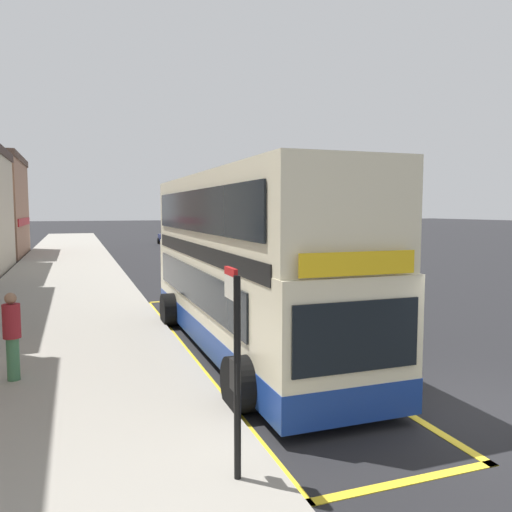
# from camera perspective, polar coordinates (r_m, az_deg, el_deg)

# --- Properties ---
(ground_plane) EXTENTS (260.00, 260.00, 0.00)m
(ground_plane) POSITION_cam_1_polar(r_m,az_deg,el_deg) (39.47, -10.22, 0.04)
(ground_plane) COLOR black
(pavement_near) EXTENTS (6.00, 76.00, 0.14)m
(pavement_near) POSITION_cam_1_polar(r_m,az_deg,el_deg) (38.94, -20.43, -0.17)
(pavement_near) COLOR gray
(pavement_near) RESTS_ON ground
(double_decker_bus) EXTENTS (3.20, 11.01, 4.40)m
(double_decker_bus) POSITION_cam_1_polar(r_m,az_deg,el_deg) (12.80, -1.40, -1.31)
(double_decker_bus) COLOR beige
(double_decker_bus) RESTS_ON ground
(bus_bay_markings) EXTENTS (2.97, 14.17, 0.01)m
(bus_bay_markings) POSITION_cam_1_polar(r_m,az_deg,el_deg) (13.32, -1.85, -10.07)
(bus_bay_markings) COLOR yellow
(bus_bay_markings) RESTS_ON ground
(bus_stop_sign) EXTENTS (0.09, 0.51, 2.66)m
(bus_stop_sign) POSITION_cam_1_polar(r_m,az_deg,el_deg) (6.45, -2.34, -11.14)
(bus_stop_sign) COLOR black
(bus_stop_sign) RESTS_ON pavement_near
(parked_car_navy_across) EXTENTS (2.09, 4.20, 1.62)m
(parked_car_navy_across) POSITION_cam_1_polar(r_m,az_deg,el_deg) (51.98, -9.70, 2.17)
(parked_car_navy_across) COLOR navy
(parked_car_navy_across) RESTS_ON ground
(parked_car_navy_behind) EXTENTS (2.09, 4.20, 1.62)m
(parked_car_navy_behind) POSITION_cam_1_polar(r_m,az_deg,el_deg) (41.89, -4.35, 1.50)
(parked_car_navy_behind) COLOR navy
(parked_car_navy_behind) RESTS_ON ground
(pedestrian_waiting_near_sign) EXTENTS (0.34, 0.34, 1.76)m
(pedestrian_waiting_near_sign) POSITION_cam_1_polar(r_m,az_deg,el_deg) (11.20, -25.82, -7.78)
(pedestrian_waiting_near_sign) COLOR #3F724C
(pedestrian_waiting_near_sign) RESTS_ON pavement_near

